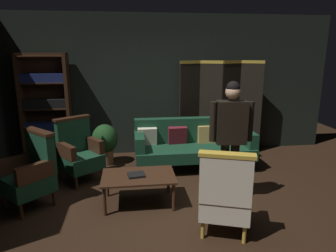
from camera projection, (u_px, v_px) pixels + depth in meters
ground_plane at (176, 207)px, 4.14m from camera, size 10.00×10.00×0.00m
back_wall at (158, 85)px, 6.16m from camera, size 7.20×0.10×2.80m
folding_screen at (220, 106)px, 6.18m from camera, size 1.70×0.27×1.90m
bookshelf at (46, 107)px, 5.73m from camera, size 0.90×0.32×2.05m
velvet_couch at (193, 143)px, 5.50m from camera, size 2.12×0.78×0.88m
coffee_table at (139, 178)px, 4.16m from camera, size 1.00×0.64×0.42m
armchair_gilt_accent at (225, 194)px, 3.45m from camera, size 0.74×0.73×1.04m
armchair_wing_left at (31, 172)px, 4.09m from camera, size 0.82×0.82×1.04m
armchair_wing_right at (79, 152)px, 4.91m from camera, size 0.81×0.81×1.04m
standing_figure at (231, 131)px, 4.08m from camera, size 0.59×0.25×1.70m
potted_plant at (105, 141)px, 5.64m from camera, size 0.47×0.47×0.77m
book_black_cloth at (136, 175)px, 4.13m from camera, size 0.25×0.23×0.03m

